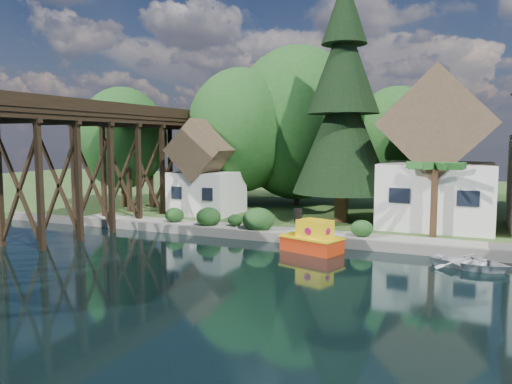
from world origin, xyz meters
TOP-DOWN VIEW (x-y plane):
  - ground at (0.00, 0.00)m, footprint 140.00×140.00m
  - bank at (0.00, 34.00)m, footprint 140.00×52.00m
  - seawall at (4.00, 8.00)m, footprint 60.00×0.40m
  - promenade at (6.00, 9.30)m, footprint 50.00×2.60m
  - trestle_bridge at (-16.00, 5.17)m, footprint 4.12×44.18m
  - house_left at (7.00, 16.00)m, footprint 7.64×8.64m
  - shed at (-11.00, 14.50)m, footprint 5.09×5.40m
  - bg_trees at (1.00, 21.25)m, footprint 49.90×13.30m
  - shrubs at (-4.60, 9.26)m, footprint 15.76×2.47m
  - conifer at (0.35, 14.62)m, footprint 7.33×7.33m
  - palm_tree at (7.13, 11.22)m, footprint 4.18×4.18m
  - tugboat at (0.70, 6.18)m, footprint 3.97×2.97m
  - boat_white_a at (9.36, 5.75)m, footprint 4.56×3.79m

SIDE VIEW (x-z plane):
  - ground at x=0.00m, z-range 0.00..0.00m
  - bank at x=0.00m, z-range 0.00..0.50m
  - seawall at x=4.00m, z-range 0.00..0.62m
  - boat_white_a at x=9.36m, z-range 0.00..0.81m
  - promenade at x=6.00m, z-range 0.50..0.56m
  - tugboat at x=0.70m, z-range -0.52..2.05m
  - shrubs at x=-4.60m, z-range 0.38..2.08m
  - shed at x=-11.00m, z-range -0.10..7.75m
  - palm_tree at x=7.13m, z-range 2.38..7.42m
  - house_left at x=7.00m, z-range -0.37..10.65m
  - trestle_bridge at x=-16.00m, z-range 0.70..10.00m
  - bg_trees at x=1.00m, z-range 2.00..12.57m
  - conifer at x=0.35m, z-range 0.17..18.21m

